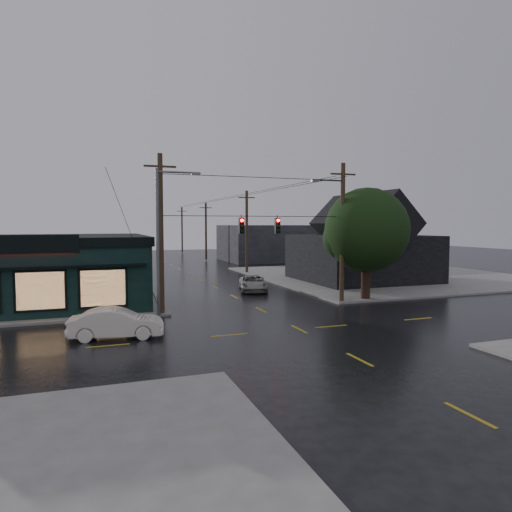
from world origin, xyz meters
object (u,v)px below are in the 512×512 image
object	(u,v)px
utility_pole_nw	(162,315)
utility_pole_ne	(341,303)
suv_silver	(253,283)
corner_tree	(367,230)
sedan_cream	(117,323)

from	to	relation	value
utility_pole_nw	utility_pole_ne	bearing A→B (deg)	0.00
suv_silver	utility_pole_nw	bearing A→B (deg)	-123.58
corner_tree	utility_pole_ne	distance (m)	5.84
sedan_cream	suv_silver	world-z (taller)	sedan_cream
utility_pole_ne	utility_pole_nw	bearing A→B (deg)	180.00
utility_pole_nw	sedan_cream	distance (m)	6.01
corner_tree	suv_silver	xyz separation A→B (m)	(-6.46, 7.32, -4.63)
sedan_cream	suv_silver	distance (m)	17.63
corner_tree	suv_silver	size ratio (longest dim) A/B	1.71
utility_pole_nw	sedan_cream	xyz separation A→B (m)	(-3.03, -5.14, 0.77)
sedan_cream	corner_tree	bearing A→B (deg)	-64.54
utility_pole_ne	sedan_cream	world-z (taller)	utility_pole_ne
utility_pole_ne	sedan_cream	xyz separation A→B (m)	(-16.03, -5.14, 0.77)
corner_tree	suv_silver	distance (m)	10.81
utility_pole_ne	suv_silver	world-z (taller)	utility_pole_ne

